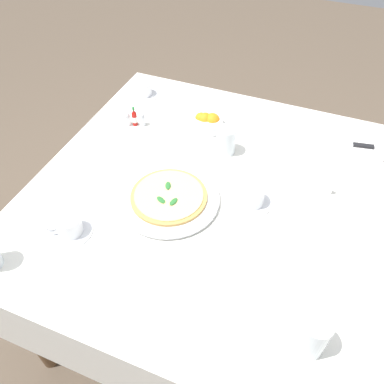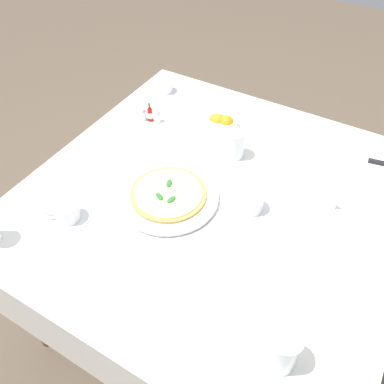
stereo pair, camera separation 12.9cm
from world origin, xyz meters
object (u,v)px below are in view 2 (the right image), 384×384
(coffee_cup_center_back, at_px, (164,87))
(water_glass_right_edge, at_px, (282,351))
(coffee_cup_far_left, at_px, (251,203))
(pizza, at_px, (168,193))
(napkin_folded, at_px, (364,163))
(dinner_knife, at_px, (364,160))
(citrus_bowl, at_px, (219,123))
(coffee_cup_near_right, at_px, (67,213))
(salt_shaker, at_px, (143,115))
(water_glass_far_right, at_px, (235,145))
(hot_sauce_bottle, at_px, (150,114))
(pepper_shaker, at_px, (157,116))
(pizza_plate, at_px, (168,196))
(menu_card, at_px, (325,195))

(coffee_cup_center_back, relative_size, water_glass_right_edge, 1.04)
(coffee_cup_far_left, distance_m, water_glass_right_edge, 0.48)
(pizza, distance_m, napkin_folded, 0.72)
(coffee_cup_center_back, height_order, coffee_cup_far_left, coffee_cup_far_left)
(coffee_cup_far_left, xyz_separation_m, dinner_knife, (-0.26, -0.40, -0.01))
(pizza, distance_m, citrus_bowl, 0.42)
(coffee_cup_near_right, bearing_deg, water_glass_right_edge, 173.54)
(citrus_bowl, relative_size, salt_shaker, 2.67)
(coffee_cup_near_right, bearing_deg, coffee_cup_center_back, -79.54)
(water_glass_far_right, relative_size, citrus_bowl, 0.70)
(napkin_folded, distance_m, hot_sauce_bottle, 0.84)
(coffee_cup_far_left, relative_size, pepper_shaker, 2.31)
(coffee_cup_far_left, distance_m, citrus_bowl, 0.44)
(salt_shaker, height_order, pepper_shaker, same)
(water_glass_far_right, height_order, dinner_knife, water_glass_far_right)
(coffee_cup_near_right, bearing_deg, coffee_cup_far_left, -145.95)
(citrus_bowl, bearing_deg, coffee_cup_center_back, -19.16)
(pizza_plate, relative_size, hot_sauce_bottle, 4.01)
(citrus_bowl, bearing_deg, coffee_cup_near_right, 73.52)
(napkin_folded, bearing_deg, coffee_cup_far_left, 40.36)
(water_glass_far_right, relative_size, napkin_folded, 0.42)
(pizza, height_order, water_glass_far_right, water_glass_far_right)
(dinner_knife, bearing_deg, pizza_plate, 33.31)
(salt_shaker, bearing_deg, menu_card, 174.29)
(coffee_cup_far_left, height_order, hot_sauce_bottle, hot_sauce_bottle)
(water_glass_right_edge, bearing_deg, coffee_cup_far_left, -57.84)
(pizza, relative_size, water_glass_right_edge, 2.01)
(hot_sauce_bottle, distance_m, menu_card, 0.75)
(pizza, relative_size, coffee_cup_far_left, 1.94)
(citrus_bowl, distance_m, hot_sauce_bottle, 0.28)
(water_glass_right_edge, relative_size, pepper_shaker, 2.23)
(hot_sauce_bottle, bearing_deg, pizza, 132.04)
(pizza, height_order, salt_shaker, salt_shaker)
(pepper_shaker, bearing_deg, water_glass_far_right, 174.76)
(coffee_cup_near_right, xyz_separation_m, water_glass_right_edge, (-0.74, 0.08, 0.03))
(coffee_cup_center_back, height_order, dinner_knife, coffee_cup_center_back)
(salt_shaker, relative_size, pepper_shaker, 1.00)
(coffee_cup_center_back, distance_m, salt_shaker, 0.22)
(pizza, bearing_deg, coffee_cup_center_back, -55.71)
(coffee_cup_near_right, height_order, menu_card, coffee_cup_near_right)
(pizza, bearing_deg, citrus_bowl, -85.76)
(coffee_cup_far_left, xyz_separation_m, water_glass_far_right, (0.16, -0.22, 0.02))
(salt_shaker, bearing_deg, water_glass_far_right, 178.18)
(coffee_cup_center_back, bearing_deg, salt_shaker, 100.50)
(pizza, bearing_deg, napkin_folded, -136.46)
(citrus_bowl, height_order, menu_card, citrus_bowl)
(water_glass_right_edge, bearing_deg, water_glass_far_right, -56.12)
(coffee_cup_center_back, relative_size, pepper_shaker, 2.31)
(water_glass_far_right, height_order, salt_shaker, water_glass_far_right)
(coffee_cup_center_back, xyz_separation_m, citrus_bowl, (-0.34, 0.12, 0.00))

